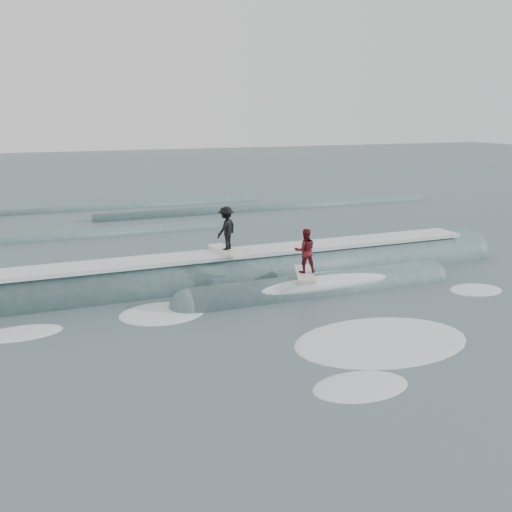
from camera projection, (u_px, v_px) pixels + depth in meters
name	position (u px, v px, depth m)	size (l,w,h in m)	color
ground	(299.00, 319.00, 16.49)	(160.00, 160.00, 0.00)	#3E545A
breaking_wave	(260.00, 281.00, 20.06)	(21.75, 3.79, 2.02)	#37595C
surfer_black	(226.00, 231.00, 19.64)	(1.10, 2.06, 1.59)	silver
surfer_red	(305.00, 254.00, 18.51)	(1.26, 2.06, 1.55)	silver
whitewater	(310.00, 335.00, 15.28)	(16.25, 8.00, 0.10)	white
far_swells	(151.00, 219.00, 32.12)	(38.08, 8.65, 0.80)	#37595C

